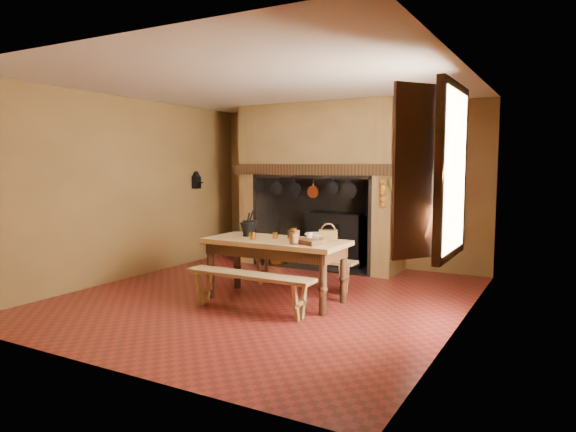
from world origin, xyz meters
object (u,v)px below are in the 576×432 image
object	(u,v)px
work_table	(276,249)
bench_front	(249,283)
wicker_basket	(328,235)
coffee_grinder	(294,234)
mixing_bowl	(317,236)
iron_range	(337,238)

from	to	relation	value
work_table	bench_front	size ratio (longest dim) A/B	1.10
bench_front	wicker_basket	xyz separation A→B (m)	(0.63, 0.89, 0.52)
coffee_grinder	mixing_bowl	distance (m)	0.31
coffee_grinder	iron_range	bearing A→B (deg)	111.23
wicker_basket	iron_range	bearing A→B (deg)	86.66
work_table	bench_front	xyz separation A→B (m)	(0.00, -0.63, -0.32)
bench_front	coffee_grinder	world-z (taller)	coffee_grinder
iron_range	coffee_grinder	distance (m)	2.41
bench_front	wicker_basket	world-z (taller)	wicker_basket
mixing_bowl	wicker_basket	bearing A→B (deg)	2.12
wicker_basket	coffee_grinder	bearing A→B (deg)	166.13
bench_front	coffee_grinder	size ratio (longest dim) A/B	9.44
iron_range	coffee_grinder	size ratio (longest dim) A/B	8.96
iron_range	bench_front	world-z (taller)	iron_range
work_table	wicker_basket	bearing A→B (deg)	22.18
coffee_grinder	mixing_bowl	xyz separation A→B (m)	(0.30, 0.08, -0.03)
iron_range	bench_front	size ratio (longest dim) A/B	0.95
iron_range	work_table	world-z (taller)	iron_range
bench_front	mixing_bowl	bearing A→B (deg)	61.75
mixing_bowl	work_table	bearing A→B (deg)	-152.14
mixing_bowl	wicker_basket	size ratio (longest dim) A/B	1.14
iron_range	wicker_basket	world-z (taller)	iron_range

